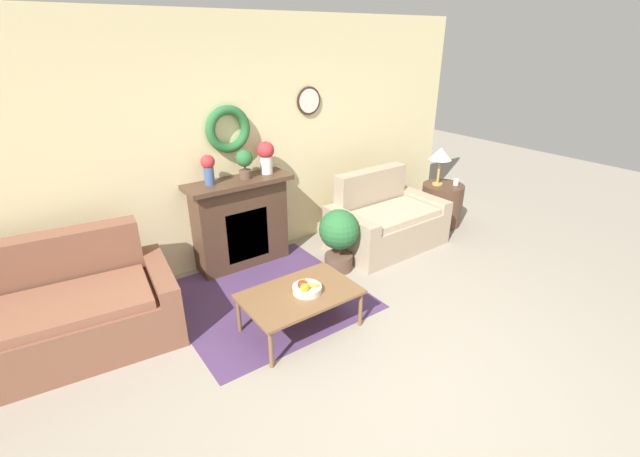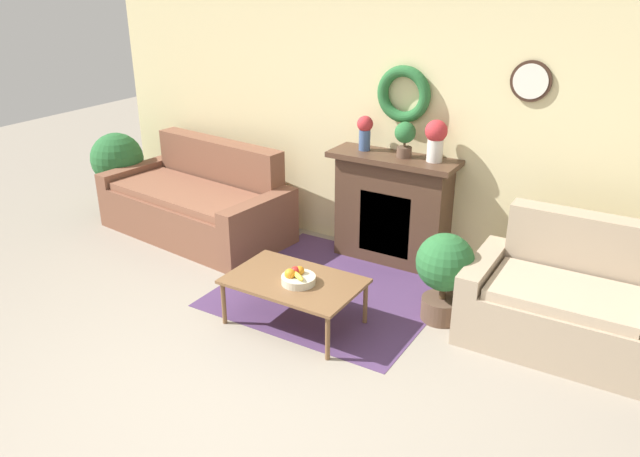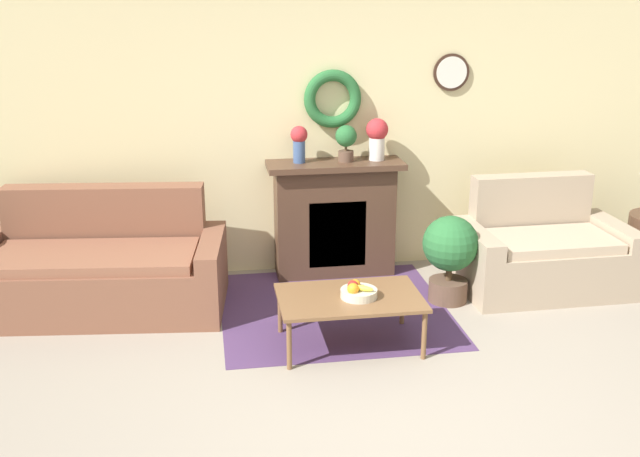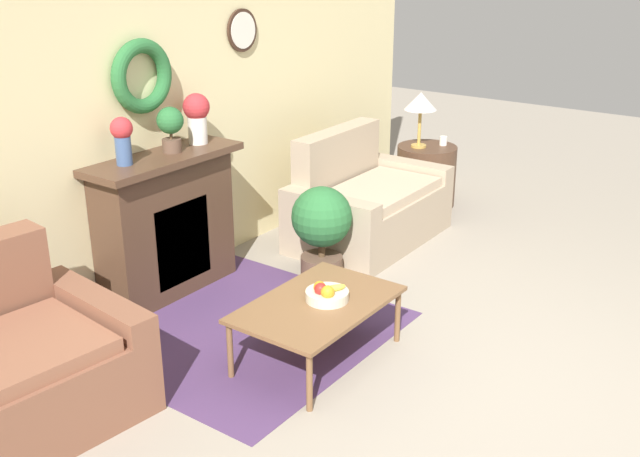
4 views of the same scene
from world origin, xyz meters
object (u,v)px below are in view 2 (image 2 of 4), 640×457
(fireplace, at_px, (392,208))
(loveseat_right, at_px, (565,304))
(coffee_table, at_px, (294,283))
(fruit_bowl, at_px, (297,278))
(vase_on_mantel_left, at_px, (365,130))
(vase_on_mantel_right, at_px, (436,138))
(couch_left, at_px, (199,204))
(potted_plant_on_mantel, at_px, (405,136))
(potted_plant_floor_by_loveseat, at_px, (444,270))
(potted_plant_floor_by_couch, at_px, (117,161))

(fireplace, height_order, loveseat_right, fireplace)
(loveseat_right, xyz_separation_m, coffee_table, (-1.84, -0.83, 0.04))
(loveseat_right, height_order, fruit_bowl, loveseat_right)
(fireplace, relative_size, coffee_table, 1.16)
(vase_on_mantel_left, bearing_deg, vase_on_mantel_right, 0.00)
(fireplace, relative_size, vase_on_mantel_right, 3.25)
(fireplace, bearing_deg, loveseat_right, -19.73)
(couch_left, height_order, vase_on_mantel_left, vase_on_mantel_left)
(loveseat_right, xyz_separation_m, fruit_bowl, (-1.79, -0.86, 0.12))
(potted_plant_on_mantel, bearing_deg, couch_left, -168.42)
(couch_left, height_order, vase_on_mantel_right, vase_on_mantel_right)
(fruit_bowl, distance_m, vase_on_mantel_left, 1.68)
(loveseat_right, xyz_separation_m, potted_plant_floor_by_loveseat, (-0.88, -0.17, 0.12))
(potted_plant_on_mantel, distance_m, potted_plant_floor_by_couch, 3.38)
(vase_on_mantel_left, relative_size, potted_plant_floor_by_couch, 0.36)
(potted_plant_floor_by_couch, relative_size, potted_plant_floor_by_loveseat, 1.22)
(fireplace, distance_m, vase_on_mantel_right, 0.81)
(potted_plant_floor_by_couch, bearing_deg, potted_plant_on_mantel, 6.54)
(couch_left, bearing_deg, vase_on_mantel_right, 16.98)
(couch_left, height_order, potted_plant_on_mantel, potted_plant_on_mantel)
(potted_plant_floor_by_loveseat, bearing_deg, fireplace, 136.19)
(vase_on_mantel_right, distance_m, potted_plant_floor_by_couch, 3.65)
(fireplace, distance_m, coffee_table, 1.45)
(fruit_bowl, bearing_deg, couch_left, 151.64)
(coffee_table, relative_size, potted_plant_on_mantel, 3.23)
(fireplace, height_order, potted_plant_floor_by_couch, fireplace)
(couch_left, bearing_deg, fruit_bowl, -22.11)
(fireplace, height_order, potted_plant_floor_by_loveseat, fireplace)
(vase_on_mantel_right, bearing_deg, coffee_table, -109.67)
(couch_left, bearing_deg, potted_plant_floor_by_loveseat, -0.59)
(vase_on_mantel_left, bearing_deg, coffee_table, -83.43)
(coffee_table, distance_m, vase_on_mantel_right, 1.77)
(potted_plant_on_mantel, relative_size, potted_plant_floor_by_couch, 0.36)
(couch_left, distance_m, potted_plant_floor_by_loveseat, 2.82)
(potted_plant_floor_by_couch, height_order, potted_plant_floor_by_loveseat, potted_plant_floor_by_couch)
(fireplace, relative_size, fruit_bowl, 4.52)
(couch_left, height_order, fruit_bowl, couch_left)
(couch_left, bearing_deg, coffee_table, -22.07)
(fireplace, xyz_separation_m, potted_plant_floor_by_loveseat, (0.81, -0.78, -0.09))
(couch_left, distance_m, fruit_bowl, 2.16)
(fruit_bowl, distance_m, potted_plant_on_mantel, 1.66)
(fireplace, distance_m, potted_plant_floor_by_couch, 3.23)
(fireplace, bearing_deg, couch_left, -167.50)
(fruit_bowl, distance_m, potted_plant_floor_by_couch, 3.29)
(fruit_bowl, xyz_separation_m, potted_plant_floor_by_loveseat, (0.91, 0.69, 0.00))
(couch_left, xyz_separation_m, fruit_bowl, (1.89, -1.02, 0.11))
(potted_plant_floor_by_loveseat, bearing_deg, couch_left, 173.16)
(vase_on_mantel_left, xyz_separation_m, potted_plant_on_mantel, (0.40, -0.02, 0.00))
(potted_plant_floor_by_couch, bearing_deg, vase_on_mantel_right, 6.35)
(coffee_table, height_order, vase_on_mantel_right, vase_on_mantel_right)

